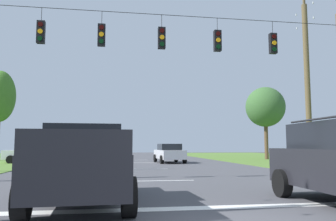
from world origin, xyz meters
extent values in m
cube|color=white|center=(0.00, 2.45, 0.00)|extent=(14.26, 0.45, 0.01)
cube|color=white|center=(0.00, 8.45, 0.00)|extent=(2.50, 0.15, 0.01)
cube|color=white|center=(0.00, 15.22, 0.00)|extent=(2.50, 0.15, 0.01)
cube|color=white|center=(0.00, 22.42, 0.00)|extent=(2.50, 0.15, 0.01)
cube|color=white|center=(0.00, 27.44, 0.00)|extent=(2.50, 0.15, 0.01)
cylinder|color=black|center=(0.10, 9.11, 7.15)|extent=(17.09, 0.02, 0.02)
cylinder|color=black|center=(-5.05, 9.11, 6.86)|extent=(0.02, 0.02, 0.59)
cube|color=black|center=(-5.05, 9.11, 6.09)|extent=(0.32, 0.24, 0.95)
cylinder|color=#310503|center=(-5.05, 8.97, 6.39)|extent=(0.20, 0.04, 0.20)
cylinder|color=orange|center=(-5.05, 8.97, 6.09)|extent=(0.20, 0.04, 0.20)
cylinder|color=black|center=(-5.05, 8.97, 5.79)|extent=(0.20, 0.04, 0.20)
cylinder|color=black|center=(-2.57, 9.11, 6.86)|extent=(0.02, 0.02, 0.59)
cube|color=black|center=(-2.57, 9.11, 6.09)|extent=(0.32, 0.24, 0.95)
cylinder|color=#310503|center=(-2.57, 8.97, 6.39)|extent=(0.20, 0.04, 0.20)
cylinder|color=orange|center=(-2.57, 8.97, 6.09)|extent=(0.20, 0.04, 0.20)
cylinder|color=black|center=(-2.57, 8.97, 5.79)|extent=(0.20, 0.04, 0.20)
cylinder|color=black|center=(0.02, 9.11, 6.86)|extent=(0.02, 0.02, 0.59)
cube|color=black|center=(0.02, 9.11, 6.09)|extent=(0.32, 0.24, 0.95)
cylinder|color=#310503|center=(0.02, 8.97, 6.39)|extent=(0.20, 0.04, 0.20)
cylinder|color=orange|center=(0.02, 8.97, 6.09)|extent=(0.20, 0.04, 0.20)
cylinder|color=black|center=(0.02, 8.97, 5.79)|extent=(0.20, 0.04, 0.20)
cylinder|color=black|center=(2.55, 9.11, 6.86)|extent=(0.02, 0.02, 0.59)
cube|color=black|center=(2.55, 9.11, 6.09)|extent=(0.32, 0.24, 0.95)
cylinder|color=#310503|center=(2.55, 8.97, 6.39)|extent=(0.20, 0.04, 0.20)
cylinder|color=orange|center=(2.55, 8.97, 6.09)|extent=(0.20, 0.04, 0.20)
cylinder|color=black|center=(2.55, 8.97, 5.79)|extent=(0.20, 0.04, 0.20)
cylinder|color=black|center=(5.21, 9.11, 6.86)|extent=(0.02, 0.02, 0.59)
cube|color=black|center=(5.21, 9.11, 6.09)|extent=(0.32, 0.24, 0.95)
cylinder|color=#310503|center=(5.21, 8.97, 6.39)|extent=(0.20, 0.04, 0.20)
cylinder|color=orange|center=(5.21, 8.97, 6.09)|extent=(0.20, 0.04, 0.20)
cylinder|color=black|center=(5.21, 8.97, 5.79)|extent=(0.20, 0.04, 0.20)
cube|color=black|center=(-2.73, 3.48, 0.82)|extent=(2.23, 5.48, 0.85)
cube|color=black|center=(-2.76, 4.13, 1.60)|extent=(1.93, 1.98, 0.70)
cube|color=black|center=(-3.61, 2.09, 1.48)|extent=(0.20, 2.38, 0.45)
cube|color=black|center=(-1.74, 2.17, 1.48)|extent=(0.20, 2.38, 0.45)
cube|color=black|center=(-2.62, 0.83, 1.48)|extent=(1.96, 0.18, 0.45)
cylinder|color=black|center=(-3.81, 5.27, 0.40)|extent=(0.31, 0.81, 0.80)
cylinder|color=black|center=(-1.81, 5.36, 0.40)|extent=(0.31, 0.81, 0.80)
cylinder|color=black|center=(-3.65, 1.60, 0.40)|extent=(0.31, 0.81, 0.80)
cylinder|color=black|center=(-1.65, 1.69, 0.40)|extent=(0.31, 0.81, 0.80)
cylinder|color=black|center=(2.72, 1.89, 2.03)|extent=(0.11, 2.72, 0.05)
cylinder|color=black|center=(2.63, 3.67, 0.38)|extent=(0.28, 0.77, 0.76)
cube|color=silver|center=(-8.29, 23.16, 0.67)|extent=(4.37, 1.98, 0.70)
cube|color=black|center=(-8.29, 23.16, 1.27)|extent=(2.17, 1.71, 0.50)
cylinder|color=black|center=(-9.74, 22.32, 0.32)|extent=(0.65, 0.25, 0.64)
cylinder|color=black|center=(-9.67, 24.12, 0.32)|extent=(0.65, 0.25, 0.64)
cylinder|color=black|center=(-6.91, 22.20, 0.32)|extent=(0.65, 0.25, 0.64)
cylinder|color=black|center=(-6.83, 24.00, 0.32)|extent=(0.65, 0.25, 0.64)
cube|color=silver|center=(2.45, 22.13, 0.67)|extent=(2.04, 4.39, 0.70)
cube|color=black|center=(2.45, 22.13, 1.27)|extent=(1.74, 2.19, 0.50)
cylinder|color=black|center=(3.43, 20.76, 0.32)|extent=(0.26, 0.65, 0.64)
cylinder|color=black|center=(1.63, 20.66, 0.32)|extent=(0.26, 0.65, 0.64)
cylinder|color=black|center=(3.27, 23.59, 0.32)|extent=(0.26, 0.65, 0.64)
cylinder|color=black|center=(1.47, 23.49, 0.32)|extent=(0.26, 0.65, 0.64)
cylinder|color=brown|center=(9.47, 13.37, 5.02)|extent=(0.33, 0.33, 10.04)
cube|color=brown|center=(9.47, 13.37, 9.64)|extent=(0.12, 0.12, 2.37)
cylinder|color=#B2B7BC|center=(9.47, 14.32, 9.76)|extent=(0.08, 0.08, 0.12)
cylinder|color=#B2B7BC|center=(9.47, 12.43, 9.76)|extent=(0.08, 0.08, 0.12)
cube|color=brown|center=(9.47, 13.37, 8.74)|extent=(0.12, 0.12, 2.32)
cylinder|color=#B2B7BC|center=(9.47, 14.30, 8.86)|extent=(0.08, 0.08, 0.12)
cylinder|color=#B2B7BC|center=(9.47, 12.44, 8.86)|extent=(0.08, 0.08, 0.12)
cylinder|color=brown|center=(12.96, 26.70, 2.07)|extent=(0.38, 0.38, 4.14)
ellipsoid|color=#37602E|center=(12.96, 26.70, 5.23)|extent=(3.90, 3.90, 3.99)
ellipsoid|color=#3C7024|center=(-12.42, 27.55, 5.87)|extent=(2.79, 2.79, 4.75)
camera|label=1|loc=(-1.95, -5.24, 1.43)|focal=36.33mm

